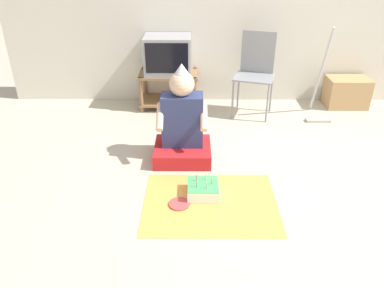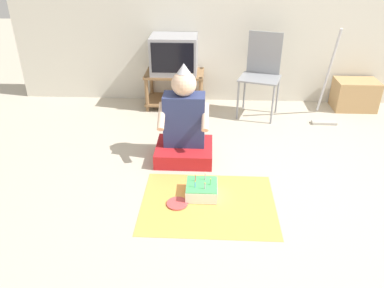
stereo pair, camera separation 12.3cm
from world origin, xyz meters
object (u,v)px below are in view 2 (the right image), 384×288
at_px(tv, 174,54).
at_px(dust_mop, 326,96).
at_px(cardboard_box_stack, 355,95).
at_px(person_seated, 184,127).
at_px(paper_plate, 177,203).
at_px(birthday_cake, 202,189).
at_px(folding_chair, 262,69).

distance_m(tv, dust_mop, 1.85).
height_order(cardboard_box_stack, person_seated, person_seated).
relative_size(tv, paper_plate, 3.23).
relative_size(dust_mop, birthday_cake, 4.21).
relative_size(person_seated, paper_plate, 5.43).
bearing_deg(cardboard_box_stack, birthday_cake, -133.60).
bearing_deg(person_seated, folding_chair, 53.30).
relative_size(dust_mop, person_seated, 1.16).
relative_size(cardboard_box_stack, birthday_cake, 1.97).
xyz_separation_m(cardboard_box_stack, dust_mop, (-0.47, -0.39, 0.12)).
bearing_deg(tv, paper_plate, -84.45).
height_order(folding_chair, cardboard_box_stack, folding_chair).
bearing_deg(tv, dust_mop, -11.75).
bearing_deg(folding_chair, dust_mop, -14.69).
bearing_deg(dust_mop, cardboard_box_stack, 39.67).
relative_size(tv, dust_mop, 0.51).
bearing_deg(cardboard_box_stack, folding_chair, -170.60).
bearing_deg(paper_plate, person_seated, 89.51).
xyz_separation_m(folding_chair, birthday_cake, (-0.65, -1.75, -0.50)).
height_order(tv, person_seated, person_seated).
height_order(birthday_cake, paper_plate, birthday_cake).
height_order(cardboard_box_stack, dust_mop, dust_mop).
bearing_deg(birthday_cake, cardboard_box_stack, 46.40).
relative_size(person_seated, birthday_cake, 3.62).
xyz_separation_m(tv, cardboard_box_stack, (2.24, 0.02, -0.48)).
distance_m(tv, folding_chair, 1.06).
distance_m(cardboard_box_stack, paper_plate, 2.92).
distance_m(folding_chair, paper_plate, 2.13).
height_order(folding_chair, birthday_cake, folding_chair).
bearing_deg(paper_plate, tv, 95.55).
distance_m(folding_chair, cardboard_box_stack, 1.28).
bearing_deg(person_seated, paper_plate, -90.49).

